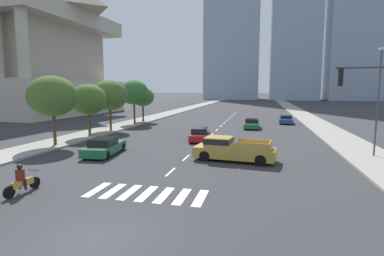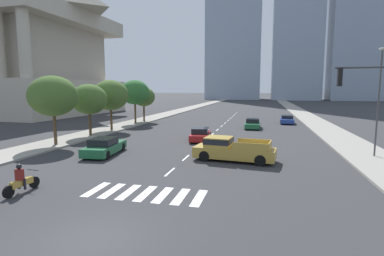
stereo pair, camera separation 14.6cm
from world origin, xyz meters
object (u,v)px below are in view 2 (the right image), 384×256
street_tree_nearest (53,96)px  street_tree_third (110,95)px  sedan_blue_2 (287,120)px  street_tree_fifth (144,97)px  street_tree_fourth (135,92)px  sedan_red_1 (200,135)px  sedan_green_3 (104,147)px  street_lamp_east (379,95)px  street_tree_second (89,99)px  pickup_truck (230,149)px  motorcycle_trailing (21,181)px  sedan_green_0 (253,124)px

street_tree_nearest → street_tree_third: street_tree_nearest is taller
sedan_blue_2 → street_tree_fifth: (-21.72, -2.91, 3.37)m
street_tree_nearest → street_tree_fourth: (-0.00, 17.55, 0.16)m
sedan_red_1 → sedan_green_3: 10.10m
street_tree_fourth → street_tree_third: bearing=-90.0°
street_lamp_east → street_tree_second: street_lamp_east is taller
pickup_truck → street_tree_third: size_ratio=0.98×
pickup_truck → motorcycle_trailing: bearing=51.6°
sedan_red_1 → sedan_green_0: bearing=-29.2°
sedan_red_1 → street_tree_second: street_tree_second is taller
pickup_truck → street_tree_second: bearing=-18.6°
sedan_red_1 → street_tree_nearest: bearing=110.2°
street_tree_third → street_tree_fifth: (-0.00, 10.50, -0.46)m
sedan_blue_2 → street_tree_fifth: 22.17m
sedan_green_3 → street_tree_fifth: bearing=9.0°
street_tree_third → street_tree_fifth: bearing=90.0°
sedan_green_0 → sedan_green_3: size_ratio=0.91×
sedan_blue_2 → street_tree_second: 28.50m
street_lamp_east → street_tree_fourth: 30.95m
pickup_truck → sedan_blue_2: size_ratio=1.32×
street_tree_fifth → motorcycle_trailing: bearing=-78.3°
sedan_green_3 → street_tree_fourth: (-6.10, 19.75, 4.05)m
street_lamp_east → street_tree_fourth: (-26.35, 16.23, -0.06)m
street_tree_second → street_tree_fourth: size_ratio=0.88×
sedan_green_0 → street_tree_second: size_ratio=0.81×
sedan_green_3 → street_lamp_east: bearing=-85.9°
sedan_green_3 → street_lamp_east: size_ratio=0.61×
street_lamp_east → street_tree_third: size_ratio=1.30×
sedan_green_0 → sedan_green_3: 21.84m
street_tree_second → street_tree_third: street_tree_third is taller
sedan_red_1 → street_tree_third: street_tree_third is taller
motorcycle_trailing → sedan_blue_2: bearing=-19.9°
pickup_truck → sedan_red_1: 8.72m
sedan_green_0 → sedan_blue_2: sedan_green_0 is taller
street_tree_second → street_tree_fourth: bearing=90.0°
street_lamp_east → street_tree_nearest: (-26.35, -1.33, -0.22)m
motorcycle_trailing → sedan_red_1: (5.51, 17.07, 0.01)m
sedan_red_1 → sedan_green_3: (-6.05, -8.09, 0.02)m
sedan_red_1 → street_tree_third: 13.48m
street_tree_fourth → street_tree_fifth: 3.38m
sedan_blue_2 → street_tree_fourth: 22.96m
motorcycle_trailing → street_tree_third: size_ratio=0.36×
motorcycle_trailing → sedan_red_1: bearing=-14.5°
motorcycle_trailing → sedan_green_0: (10.26, 27.97, -0.00)m
street_lamp_east → street_tree_second: bearing=170.7°
street_tree_fourth → street_tree_fifth: size_ratio=1.19×
sedan_red_1 → motorcycle_trailing: bearing=156.5°
motorcycle_trailing → sedan_green_0: bearing=-16.8°
sedan_green_0 → street_tree_nearest: (-16.90, -16.79, 3.91)m
pickup_truck → sedan_blue_2: pickup_truck is taller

